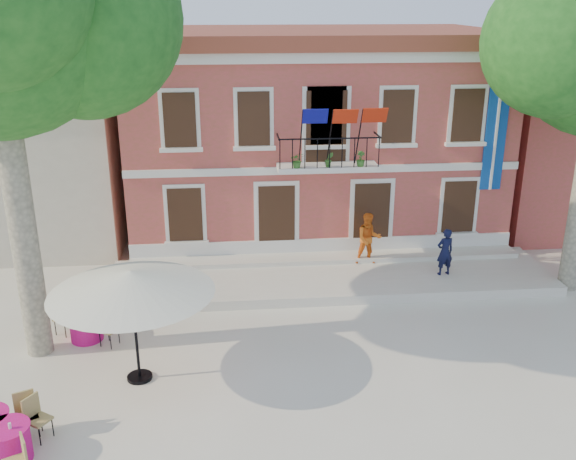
# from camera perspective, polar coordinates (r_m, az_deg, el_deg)

# --- Properties ---
(ground) EXTENTS (90.00, 90.00, 0.00)m
(ground) POSITION_cam_1_polar(r_m,az_deg,el_deg) (16.55, -0.78, -11.26)
(ground) COLOR beige
(ground) RESTS_ON ground
(main_building) EXTENTS (13.50, 9.59, 7.50)m
(main_building) POSITION_cam_1_polar(r_m,az_deg,el_deg) (24.76, 1.98, 8.79)
(main_building) COLOR #C6474D
(main_building) RESTS_ON ground
(neighbor_west) EXTENTS (9.40, 9.40, 6.40)m
(neighbor_west) POSITION_cam_1_polar(r_m,az_deg,el_deg) (27.01, -23.51, 6.87)
(neighbor_west) COLOR beige
(neighbor_west) RESTS_ON ground
(terrace) EXTENTS (14.00, 3.40, 0.30)m
(terrace) POSITION_cam_1_polar(r_m,az_deg,el_deg) (20.57, 3.81, -4.27)
(terrace) COLOR silver
(terrace) RESTS_ON ground
(patio_umbrella) EXTENTS (3.78, 3.78, 2.81)m
(patio_umbrella) POSITION_cam_1_polar(r_m,az_deg,el_deg) (14.95, -13.78, -4.54)
(patio_umbrella) COLOR black
(patio_umbrella) RESTS_ON ground
(pedestrian_navy) EXTENTS (0.62, 0.47, 1.53)m
(pedestrian_navy) POSITION_cam_1_polar(r_m,az_deg,el_deg) (20.71, 13.78, -1.90)
(pedestrian_navy) COLOR black
(pedestrian_navy) RESTS_ON terrace
(pedestrian_orange) EXTENTS (0.85, 0.67, 1.73)m
(pedestrian_orange) POSITION_cam_1_polar(r_m,az_deg,el_deg) (21.08, 7.19, -0.78)
(pedestrian_orange) COLOR orange
(pedestrian_orange) RESTS_ON terrace
(cafe_table_1) EXTENTS (1.68, 1.87, 0.95)m
(cafe_table_1) POSITION_cam_1_polar(r_m,az_deg,el_deg) (14.25, -23.60, -16.86)
(cafe_table_1) COLOR #D31390
(cafe_table_1) RESTS_ON ground
(cafe_table_3) EXTENTS (1.88, 1.30, 0.95)m
(cafe_table_3) POSITION_cam_1_polar(r_m,az_deg,el_deg) (17.96, -17.52, -8.06)
(cafe_table_3) COLOR #D31390
(cafe_table_3) RESTS_ON ground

